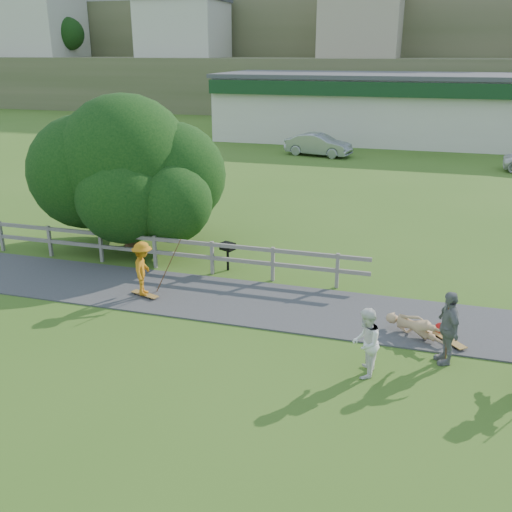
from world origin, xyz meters
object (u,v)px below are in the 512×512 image
at_px(skater_fallen, 416,327).
at_px(bbq, 228,257).
at_px(car_silver, 318,145).
at_px(skater_rider, 143,272).
at_px(tree, 128,192).
at_px(spectator_a, 366,343).
at_px(spectator_b, 448,327).

xyz_separation_m(skater_fallen, bbq, (-6.02, 3.08, 0.17)).
bearing_deg(skater_fallen, car_silver, 45.94).
relative_size(skater_fallen, car_silver, 0.36).
bearing_deg(skater_rider, tree, 15.87).
distance_m(skater_fallen, car_silver, 26.29).
bearing_deg(tree, skater_fallen, -23.28).
relative_size(spectator_a, spectator_b, 0.91).
height_order(skater_rider, spectator_a, spectator_a).
xyz_separation_m(spectator_b, bbq, (-6.69, 4.11, -0.41)).
xyz_separation_m(tree, bbq, (4.17, -1.30, -1.56)).
bearing_deg(tree, car_silver, 81.77).
distance_m(car_silver, bbq, 22.23).
xyz_separation_m(skater_fallen, car_silver, (-7.17, 25.29, 0.44)).
bearing_deg(spectator_a, skater_rider, -108.71).
xyz_separation_m(skater_fallen, spectator_a, (-1.05, -2.14, 0.50)).
distance_m(spectator_a, spectator_b, 2.05).
bearing_deg(spectator_a, car_silver, -165.55).
xyz_separation_m(spectator_b, tree, (-10.86, 5.41, 1.15)).
bearing_deg(spectator_b, skater_fallen, -165.30).
bearing_deg(tree, skater_rider, -57.68).
xyz_separation_m(car_silver, bbq, (1.15, -22.20, -0.27)).
relative_size(spectator_b, car_silver, 0.39).
relative_size(car_silver, tree, 0.59).
height_order(skater_fallen, spectator_a, spectator_a).
bearing_deg(spectator_b, tree, -134.80).
bearing_deg(spectator_a, tree, -123.63).
height_order(spectator_a, car_silver, spectator_a).
xyz_separation_m(skater_rider, bbq, (1.61, 2.75, -0.33)).
height_order(skater_rider, skater_fallen, skater_rider).
xyz_separation_m(skater_fallen, spectator_b, (0.67, -1.03, 0.58)).
xyz_separation_m(spectator_a, car_silver, (-6.12, 27.42, -0.06)).
xyz_separation_m(spectator_a, bbq, (-4.97, 5.22, -0.33)).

